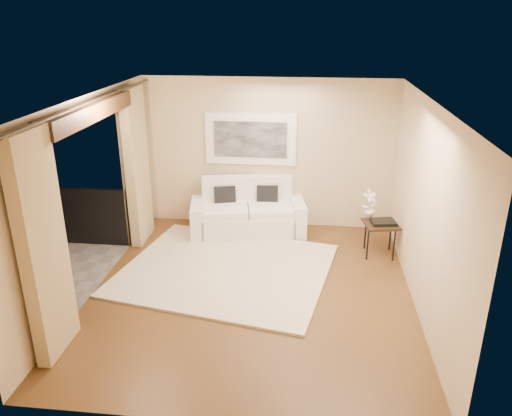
# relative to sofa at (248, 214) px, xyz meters

# --- Properties ---
(floor) EXTENTS (5.00, 5.00, 0.00)m
(floor) POSITION_rel_sofa_xyz_m (0.32, -2.09, -0.34)
(floor) COLOR brown
(floor) RESTS_ON ground
(room_shell) EXTENTS (5.00, 6.40, 5.00)m
(room_shell) POSITION_rel_sofa_xyz_m (-1.81, -2.09, 2.18)
(room_shell) COLOR white
(room_shell) RESTS_ON ground
(balcony) EXTENTS (1.81, 2.60, 1.17)m
(balcony) POSITION_rel_sofa_xyz_m (-2.98, -2.09, -0.16)
(balcony) COLOR #605B56
(balcony) RESTS_ON ground
(curtains) EXTENTS (0.16, 4.80, 2.64)m
(curtains) POSITION_rel_sofa_xyz_m (-1.79, -2.09, 0.99)
(curtains) COLOR tan
(curtains) RESTS_ON ground
(artwork) EXTENTS (1.62, 0.07, 0.92)m
(artwork) POSITION_rel_sofa_xyz_m (0.01, 0.37, 1.28)
(artwork) COLOR white
(artwork) RESTS_ON room_shell
(rug) EXTENTS (3.50, 3.19, 0.04)m
(rug) POSITION_rel_sofa_xyz_m (-0.15, -1.53, -0.32)
(rug) COLOR beige
(rug) RESTS_ON floor
(sofa) EXTENTS (2.13, 1.20, 0.97)m
(sofa) POSITION_rel_sofa_xyz_m (0.00, 0.00, 0.00)
(sofa) COLOR white
(sofa) RESTS_ON floor
(side_table) EXTENTS (0.61, 0.61, 0.56)m
(side_table) POSITION_rel_sofa_xyz_m (2.25, -0.71, 0.16)
(side_table) COLOR #301D10
(side_table) RESTS_ON floor
(tray) EXTENTS (0.42, 0.34, 0.05)m
(tray) POSITION_rel_sofa_xyz_m (2.29, -0.73, 0.24)
(tray) COLOR black
(tray) RESTS_ON side_table
(orchid) EXTENTS (0.32, 0.29, 0.50)m
(orchid) POSITION_rel_sofa_xyz_m (2.08, -0.54, 0.47)
(orchid) COLOR white
(orchid) RESTS_ON side_table
(bistro_table) EXTENTS (0.64, 0.64, 0.74)m
(bistro_table) POSITION_rel_sofa_xyz_m (-3.38, -1.61, 0.32)
(bistro_table) COLOR #301D10
(bistro_table) RESTS_ON balcony
(balcony_chair_far) EXTENTS (0.41, 0.42, 0.88)m
(balcony_chair_far) POSITION_rel_sofa_xyz_m (-3.36, -1.47, 0.17)
(balcony_chair_far) COLOR #301D10
(balcony_chair_far) RESTS_ON balcony
(balcony_chair_near) EXTENTS (0.46, 0.46, 0.87)m
(balcony_chair_near) POSITION_rel_sofa_xyz_m (-2.63, -2.63, 0.16)
(balcony_chair_near) COLOR #301D10
(balcony_chair_near) RESTS_ON balcony
(ice_bucket) EXTENTS (0.18, 0.18, 0.20)m
(ice_bucket) POSITION_rel_sofa_xyz_m (-3.50, -1.51, 0.50)
(ice_bucket) COLOR silver
(ice_bucket) RESTS_ON bistro_table
(candle) EXTENTS (0.06, 0.06, 0.07)m
(candle) POSITION_rel_sofa_xyz_m (-3.37, -1.44, 0.44)
(candle) COLOR red
(candle) RESTS_ON bistro_table
(vase) EXTENTS (0.04, 0.04, 0.18)m
(vase) POSITION_rel_sofa_xyz_m (-3.39, -1.79, 0.49)
(vase) COLOR silver
(vase) RESTS_ON bistro_table
(glass_a) EXTENTS (0.06, 0.06, 0.12)m
(glass_a) POSITION_rel_sofa_xyz_m (-3.29, -1.71, 0.46)
(glass_a) COLOR white
(glass_a) RESTS_ON bistro_table
(glass_b) EXTENTS (0.06, 0.06, 0.12)m
(glass_b) POSITION_rel_sofa_xyz_m (-3.17, -1.57, 0.46)
(glass_b) COLOR white
(glass_b) RESTS_ON bistro_table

